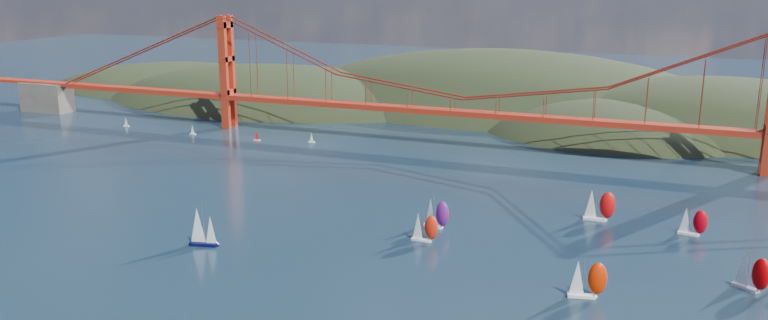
% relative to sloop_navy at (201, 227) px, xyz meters
% --- Properties ---
extents(ground, '(1200.00, 1200.00, 0.00)m').
position_rel_sloop_navy_xyz_m(ground, '(35.79, -35.78, -5.49)').
color(ground, black).
rests_on(ground, ground).
extents(headlands, '(725.00, 225.00, 96.00)m').
position_rel_sloop_navy_xyz_m(headlands, '(80.74, 242.50, -17.94)').
color(headlands, black).
rests_on(headlands, ground).
extents(bridge, '(552.00, 12.00, 55.00)m').
position_rel_sloop_navy_xyz_m(bridge, '(34.05, 144.22, 26.75)').
color(bridge, maroon).
rests_on(bridge, ground).
extents(sloop_navy, '(8.34, 5.39, 12.43)m').
position_rel_sloop_navy_xyz_m(sloop_navy, '(0.00, 0.00, 0.00)').
color(sloop_navy, black).
rests_on(sloop_navy, ground).
extents(racer_0, '(8.18, 3.63, 9.28)m').
position_rel_sloop_navy_xyz_m(racer_0, '(57.59, 26.44, -1.10)').
color(racer_0, white).
rests_on(racer_0, ground).
extents(racer_1, '(9.22, 4.99, 10.34)m').
position_rel_sloop_navy_xyz_m(racer_1, '(105.83, 4.39, -0.60)').
color(racer_1, white).
rests_on(racer_1, ground).
extents(racer_2, '(8.99, 7.45, 10.33)m').
position_rel_sloop_navy_xyz_m(racer_2, '(142.54, 23.47, -0.60)').
color(racer_2, silver).
rests_on(racer_2, ground).
extents(racer_3, '(8.20, 4.12, 9.22)m').
position_rel_sloop_navy_xyz_m(racer_3, '(129.42, 60.51, -1.13)').
color(racer_3, white).
rests_on(racer_3, ground).
extents(racer_5, '(9.41, 3.78, 10.88)m').
position_rel_sloop_navy_xyz_m(racer_5, '(102.25, 64.12, -0.35)').
color(racer_5, white).
rests_on(racer_5, ground).
extents(racer_rwb, '(9.01, 5.71, 10.08)m').
position_rel_sloop_navy_xyz_m(racer_rwb, '(57.15, 38.91, -0.72)').
color(racer_rwb, white).
rests_on(racer_rwb, ground).
extents(distant_boat_0, '(3.00, 2.00, 4.70)m').
position_rel_sloop_navy_xyz_m(distant_boat_0, '(-133.97, 127.02, -3.08)').
color(distant_boat_0, silver).
rests_on(distant_boat_0, ground).
extents(distant_boat_1, '(3.00, 2.00, 4.70)m').
position_rel_sloop_navy_xyz_m(distant_boat_1, '(-91.74, 123.62, -3.08)').
color(distant_boat_1, silver).
rests_on(distant_boat_1, ground).
extents(distant_boat_2, '(3.00, 2.00, 4.70)m').
position_rel_sloop_navy_xyz_m(distant_boat_2, '(-56.20, 123.27, -3.08)').
color(distant_boat_2, silver).
rests_on(distant_boat_2, ground).
extents(distant_boat_3, '(3.00, 2.00, 4.70)m').
position_rel_sloop_navy_xyz_m(distant_boat_3, '(-30.95, 128.83, -3.08)').
color(distant_boat_3, silver).
rests_on(distant_boat_3, ground).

